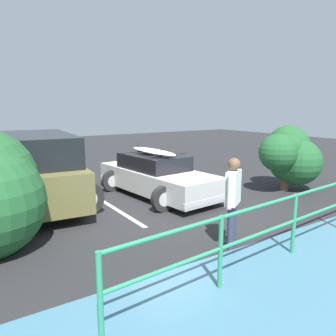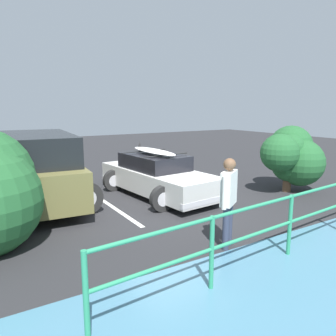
{
  "view_description": "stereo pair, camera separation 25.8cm",
  "coord_description": "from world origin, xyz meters",
  "px_view_note": "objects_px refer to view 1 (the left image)",
  "views": [
    {
      "loc": [
        5.05,
        7.52,
        2.68
      ],
      "look_at": [
        0.02,
        -0.17,
        0.95
      ],
      "focal_mm": 35.0,
      "sensor_mm": 36.0,
      "label": 1
    },
    {
      "loc": [
        4.83,
        7.65,
        2.68
      ],
      "look_at": [
        0.02,
        -0.17,
        0.95
      ],
      "focal_mm": 35.0,
      "sensor_mm": 36.0,
      "label": 2
    }
  ],
  "objects_px": {
    "sedan_car": "(156,176)",
    "bush_near_left": "(290,155)",
    "suv_car": "(37,170)",
    "person_bystander": "(233,194)"
  },
  "relations": [
    {
      "from": "sedan_car",
      "to": "bush_near_left",
      "type": "distance_m",
      "value": 4.35
    },
    {
      "from": "suv_car",
      "to": "person_bystander",
      "type": "xyz_separation_m",
      "value": [
        -2.53,
        4.77,
        0.03
      ]
    },
    {
      "from": "suv_car",
      "to": "sedan_car",
      "type": "bearing_deg",
      "value": 166.74
    },
    {
      "from": "sedan_car",
      "to": "person_bystander",
      "type": "relative_size",
      "value": 2.55
    },
    {
      "from": "person_bystander",
      "to": "bush_near_left",
      "type": "distance_m",
      "value": 5.17
    },
    {
      "from": "suv_car",
      "to": "person_bystander",
      "type": "bearing_deg",
      "value": 117.94
    },
    {
      "from": "sedan_car",
      "to": "suv_car",
      "type": "bearing_deg",
      "value": -13.26
    },
    {
      "from": "sedan_car",
      "to": "bush_near_left",
      "type": "bearing_deg",
      "value": 155.77
    },
    {
      "from": "suv_car",
      "to": "person_bystander",
      "type": "height_order",
      "value": "suv_car"
    },
    {
      "from": "sedan_car",
      "to": "bush_near_left",
      "type": "xyz_separation_m",
      "value": [
        -3.94,
        1.77,
        0.53
      ]
    }
  ]
}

